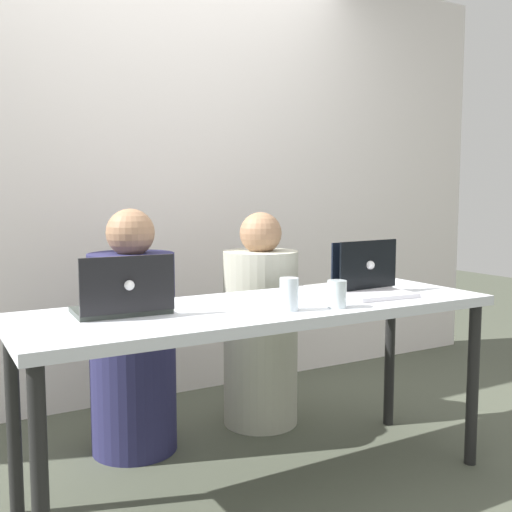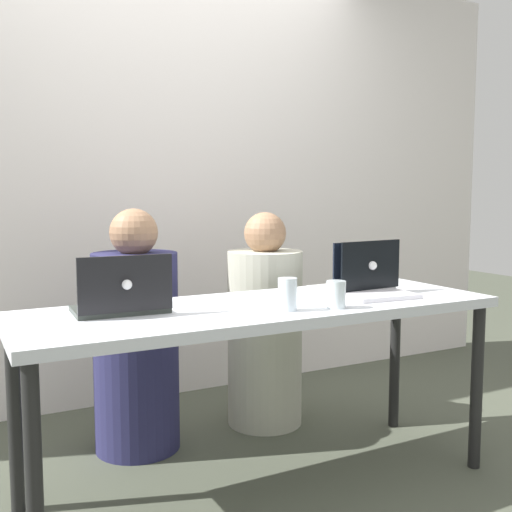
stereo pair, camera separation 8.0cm
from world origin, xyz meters
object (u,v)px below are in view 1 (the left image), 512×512
laptop_back_left (123,301)px  water_glass_right (337,296)px  person_on_left (133,345)px  laptop_back_right (355,279)px  person_on_right (261,331)px  water_glass_center (289,296)px  laptop_front_right (370,284)px

laptop_back_left → water_glass_right: size_ratio=3.26×
person_on_left → laptop_back_right: 1.03m
person_on_right → water_glass_right: bearing=81.6°
person_on_right → water_glass_center: size_ratio=8.93×
person_on_right → laptop_front_right: bearing=105.0°
person_on_left → person_on_right: 0.66m
laptop_front_right → laptop_back_right: (0.02, 0.12, 0.00)m
person_on_right → water_glass_center: person_on_right is taller
water_glass_right → laptop_back_right: bearing=41.8°
person_on_left → water_glass_center: size_ratio=9.14×
laptop_front_right → water_glass_center: 0.49m
laptop_back_left → water_glass_center: 0.59m
person_on_right → laptop_front_right: (0.16, -0.64, 0.31)m
laptop_back_left → water_glass_right: 0.78m
person_on_right → laptop_back_left: (-0.86, -0.53, 0.31)m
laptop_front_right → person_on_left: bearing=146.3°
person_on_right → laptop_back_right: person_on_right is taller
water_glass_right → water_glass_center: (-0.19, 0.04, 0.01)m
person_on_left → water_glass_center: bearing=107.5°
person_on_right → water_glass_right: person_on_right is taller
person_on_left → laptop_front_right: 1.08m
person_on_right → water_glass_right: 0.86m
person_on_left → laptop_front_right: bearing=135.2°
person_on_left → water_glass_center: 0.88m
laptop_back_right → laptop_back_left: bearing=-4.5°
laptop_back_left → laptop_front_right: bearing=176.2°
laptop_back_left → water_glass_center: laptop_back_left is taller
laptop_back_left → water_glass_center: size_ratio=2.78×
laptop_back_left → laptop_back_right: (1.04, 0.01, 0.00)m
laptop_back_left → water_glass_center: bearing=159.8°
person_on_right → laptop_back_left: person_on_right is taller
person_on_right → laptop_front_right: person_on_right is taller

